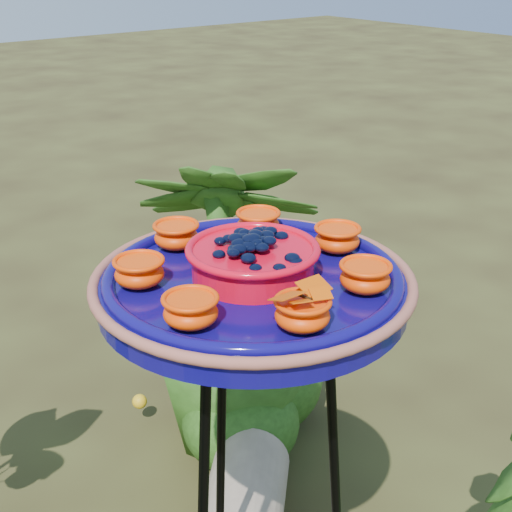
# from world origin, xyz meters

# --- Properties ---
(tripod_stand) EXTENTS (0.39, 0.39, 0.90)m
(tripod_stand) POSITION_xyz_m (0.05, -0.15, 0.55)
(tripod_stand) COLOR black
(tripod_stand) RESTS_ON ground
(feeder_dish) EXTENTS (0.55, 0.55, 0.11)m
(feeder_dish) POSITION_xyz_m (0.05, -0.15, 0.94)
(feeder_dish) COLOR #0D085D
(feeder_dish) RESTS_ON tripod_stand
(shrub_back_right) EXTENTS (0.71, 0.71, 0.90)m
(shrub_back_right) POSITION_xyz_m (0.54, 0.56, 0.45)
(shrub_back_right) COLOR #214312
(shrub_back_right) RESTS_ON ground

